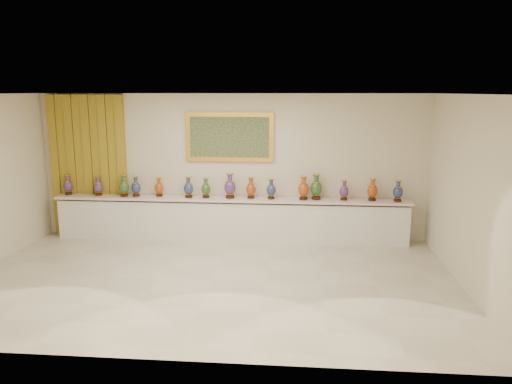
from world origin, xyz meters
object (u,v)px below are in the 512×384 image
vase_0 (68,186)px  vase_2 (124,187)px  counter (230,220)px  vase_1 (98,187)px

vase_0 → vase_2: vase_2 is taller
vase_0 → vase_2: (1.25, -0.08, 0.01)m
counter → vase_2: bearing=-178.5°
vase_1 → vase_2: vase_2 is taller
vase_1 → vase_2: (0.57, -0.05, 0.02)m
vase_0 → vase_1: size_ratio=1.03×
vase_1 → vase_2: size_ratio=0.90×
counter → vase_1: 2.85m
counter → vase_0: bearing=179.7°
vase_0 → vase_2: bearing=-3.6°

